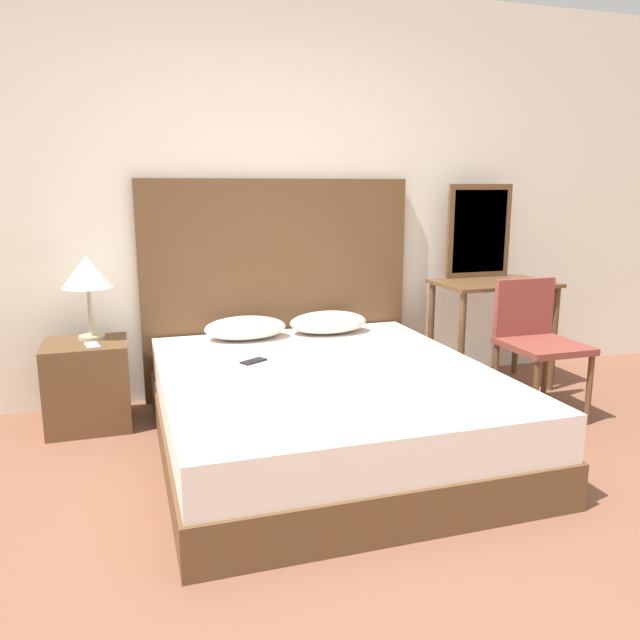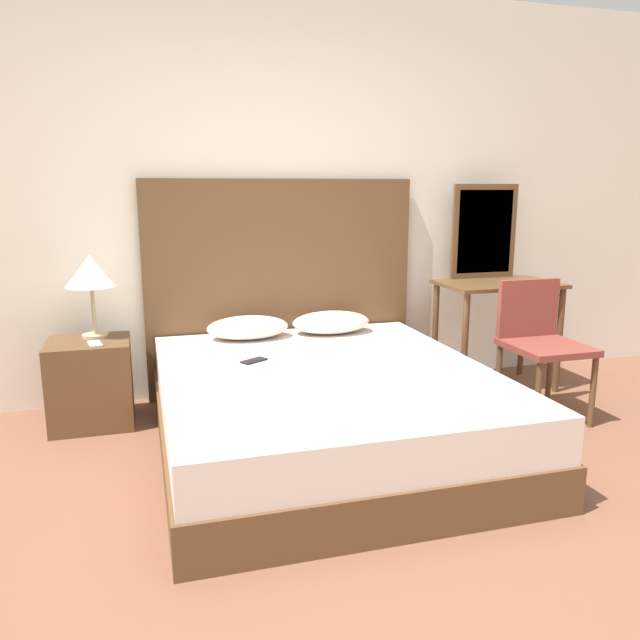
% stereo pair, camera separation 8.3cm
% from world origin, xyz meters
% --- Properties ---
extents(ground_plane, '(16.00, 16.00, 0.00)m').
position_xyz_m(ground_plane, '(0.00, 0.00, 0.00)').
color(ground_plane, brown).
extents(wall_back, '(10.00, 0.06, 2.70)m').
position_xyz_m(wall_back, '(0.00, 2.27, 1.35)').
color(wall_back, silver).
rests_on(wall_back, ground_plane).
extents(bed, '(1.76, 2.04, 0.45)m').
position_xyz_m(bed, '(0.15, 1.15, 0.22)').
color(bed, brown).
rests_on(bed, ground_plane).
extents(headboard, '(1.85, 0.05, 1.47)m').
position_xyz_m(headboard, '(0.15, 2.20, 0.73)').
color(headboard, brown).
rests_on(headboard, ground_plane).
extents(pillow_left, '(0.53, 0.33, 0.15)m').
position_xyz_m(pillow_left, '(-0.14, 1.96, 0.52)').
color(pillow_left, silver).
rests_on(pillow_left, bed).
extents(pillow_right, '(0.53, 0.33, 0.15)m').
position_xyz_m(pillow_right, '(0.43, 1.96, 0.52)').
color(pillow_right, silver).
rests_on(pillow_right, bed).
extents(phone_on_bed, '(0.16, 0.14, 0.01)m').
position_xyz_m(phone_on_bed, '(-0.20, 1.41, 0.46)').
color(phone_on_bed, black).
rests_on(phone_on_bed, bed).
extents(nightstand, '(0.47, 0.43, 0.52)m').
position_xyz_m(nightstand, '(-1.11, 1.88, 0.26)').
color(nightstand, brown).
rests_on(nightstand, ground_plane).
extents(table_lamp, '(0.30, 0.30, 0.50)m').
position_xyz_m(table_lamp, '(-1.07, 1.97, 0.91)').
color(table_lamp, tan).
rests_on(table_lamp, nightstand).
extents(phone_on_nightstand, '(0.10, 0.16, 0.01)m').
position_xyz_m(phone_on_nightstand, '(-1.06, 1.77, 0.52)').
color(phone_on_nightstand, '#B7B7BC').
rests_on(phone_on_nightstand, nightstand).
extents(vanity_desk, '(0.81, 0.51, 0.76)m').
position_xyz_m(vanity_desk, '(1.62, 1.84, 0.62)').
color(vanity_desk, brown).
rests_on(vanity_desk, ground_plane).
extents(vanity_mirror, '(0.50, 0.03, 0.67)m').
position_xyz_m(vanity_mirror, '(1.62, 2.07, 1.10)').
color(vanity_mirror, brown).
rests_on(vanity_mirror, vanity_desk).
extents(chair, '(0.44, 0.47, 0.84)m').
position_xyz_m(chair, '(1.57, 1.28, 0.50)').
color(chair, brown).
rests_on(chair, ground_plane).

